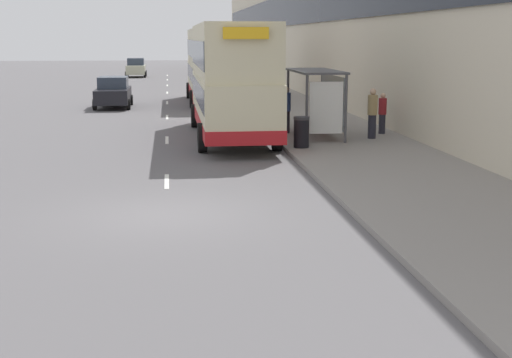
{
  "coord_description": "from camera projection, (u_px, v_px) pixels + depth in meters",
  "views": [
    {
      "loc": [
        0.11,
        -15.3,
        3.8
      ],
      "look_at": [
        3.75,
        14.48,
        -2.15
      ],
      "focal_mm": 50.0,
      "sensor_mm": 36.0,
      "label": 1
    }
  ],
  "objects": [
    {
      "name": "ground_plane",
      "position": [
        167.0,
        214.0,
        15.62
      ],
      "size": [
        220.0,
        220.0,
        0.0
      ],
      "primitive_type": "plane",
      "color": "#5B595B"
    },
    {
      "name": "pavement",
      "position": [
        254.0,
        88.0,
        53.87
      ],
      "size": [
        5.0,
        93.0,
        0.14
      ],
      "color": "gray",
      "rests_on": "ground_plane"
    },
    {
      "name": "terrace_facade",
      "position": [
        307.0,
        1.0,
        53.08
      ],
      "size": [
        3.1,
        93.0,
        13.08
      ],
      "color": "beige",
      "rests_on": "ground_plane"
    },
    {
      "name": "lane_mark_0",
      "position": [
        167.0,
        181.0,
        19.19
      ],
      "size": [
        0.12,
        2.0,
        0.01
      ],
      "color": "silver",
      "rests_on": "ground_plane"
    },
    {
      "name": "lane_mark_1",
      "position": [
        167.0,
        140.0,
        26.96
      ],
      "size": [
        0.12,
        2.0,
        0.01
      ],
      "color": "silver",
      "rests_on": "ground_plane"
    },
    {
      "name": "lane_mark_2",
      "position": [
        167.0,
        117.0,
        34.72
      ],
      "size": [
        0.12,
        2.0,
        0.01
      ],
      "color": "silver",
      "rests_on": "ground_plane"
    },
    {
      "name": "lane_mark_3",
      "position": [
        167.0,
        103.0,
        42.48
      ],
      "size": [
        0.12,
        2.0,
        0.01
      ],
      "color": "silver",
      "rests_on": "ground_plane"
    },
    {
      "name": "lane_mark_4",
      "position": [
        167.0,
        93.0,
        50.24
      ],
      "size": [
        0.12,
        2.0,
        0.01
      ],
      "color": "silver",
      "rests_on": "ground_plane"
    },
    {
      "name": "lane_mark_5",
      "position": [
        167.0,
        85.0,
        58.0
      ],
      "size": [
        0.12,
        2.0,
        0.01
      ],
      "color": "silver",
      "rests_on": "ground_plane"
    },
    {
      "name": "lane_mark_6",
      "position": [
        167.0,
        80.0,
        65.77
      ],
      "size": [
        0.12,
        2.0,
        0.01
      ],
      "color": "silver",
      "rests_on": "ground_plane"
    },
    {
      "name": "lane_mark_7",
      "position": [
        167.0,
        75.0,
        73.53
      ],
      "size": [
        0.12,
        2.0,
        0.01
      ],
      "color": "silver",
      "rests_on": "ground_plane"
    },
    {
      "name": "bus_shelter",
      "position": [
        322.0,
        91.0,
        26.54
      ],
      "size": [
        1.6,
        4.2,
        2.48
      ],
      "color": "#4C4C51",
      "rests_on": "ground_plane"
    },
    {
      "name": "double_decker_bus_near",
      "position": [
        231.0,
        79.0,
        27.07
      ],
      "size": [
        2.85,
        10.75,
        4.3
      ],
      "color": "beige",
      "rests_on": "ground_plane"
    },
    {
      "name": "double_decker_bus_ahead",
      "position": [
        212.0,
        64.0,
        41.98
      ],
      "size": [
        2.85,
        10.37,
        4.3
      ],
      "color": "beige",
      "rests_on": "ground_plane"
    },
    {
      "name": "car_0",
      "position": [
        113.0,
        92.0,
        39.47
      ],
      "size": [
        1.98,
        4.47,
        1.69
      ],
      "rotation": [
        0.0,
        0.0,
        3.14
      ],
      "color": "black",
      "rests_on": "ground_plane"
    },
    {
      "name": "car_1",
      "position": [
        136.0,
        68.0,
        70.36
      ],
      "size": [
        2.01,
        3.99,
        1.85
      ],
      "rotation": [
        0.0,
        0.0,
        3.14
      ],
      "color": "#B7B799",
      "rests_on": "ground_plane"
    },
    {
      "name": "pedestrian_at_shelter",
      "position": [
        286.0,
        109.0,
        27.79
      ],
      "size": [
        0.36,
        0.36,
        1.81
      ],
      "color": "#23232D",
      "rests_on": "ground_plane"
    },
    {
      "name": "pedestrian_1",
      "position": [
        372.0,
        113.0,
        26.25
      ],
      "size": [
        0.37,
        0.37,
        1.84
      ],
      "color": "#23232D",
      "rests_on": "ground_plane"
    },
    {
      "name": "pedestrian_2",
      "position": [
        382.0,
        113.0,
        27.6
      ],
      "size": [
        0.31,
        0.31,
        1.58
      ],
      "color": "#23232D",
      "rests_on": "ground_plane"
    },
    {
      "name": "litter_bin",
      "position": [
        301.0,
        132.0,
        24.15
      ],
      "size": [
        0.55,
        0.55,
        1.05
      ],
      "color": "black",
      "rests_on": "ground_plane"
    }
  ]
}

